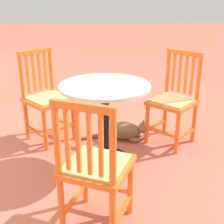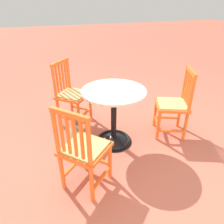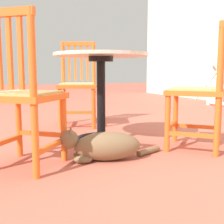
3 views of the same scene
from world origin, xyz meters
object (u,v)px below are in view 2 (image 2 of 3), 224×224
object	(u,v)px
cafe_table	(114,123)
orange_chair_near_fence	(83,150)
orange_chair_facing_out	(174,105)
tabby_cat	(75,134)
orange_chair_tucked_in	(72,95)

from	to	relation	value
cafe_table	orange_chair_near_fence	size ratio (longest dim) A/B	0.83
orange_chair_facing_out	orange_chair_near_fence	size ratio (longest dim) A/B	1.00
orange_chair_facing_out	tabby_cat	bearing A→B (deg)	-10.60
tabby_cat	orange_chair_facing_out	bearing A→B (deg)	169.40
orange_chair_near_fence	tabby_cat	bearing A→B (deg)	-91.75
tabby_cat	orange_chair_near_fence	bearing A→B (deg)	88.25
cafe_table	orange_chair_tucked_in	distance (m)	0.80
orange_chair_facing_out	cafe_table	bearing A→B (deg)	-3.88
orange_chair_facing_out	tabby_cat	distance (m)	1.34
orange_chair_near_fence	cafe_table	bearing A→B (deg)	-129.76
orange_chair_facing_out	orange_chair_near_fence	bearing A→B (deg)	22.40
orange_chair_near_fence	tabby_cat	world-z (taller)	orange_chair_near_fence
orange_chair_facing_out	orange_chair_tucked_in	distance (m)	1.42
orange_chair_facing_out	orange_chair_tucked_in	bearing A→B (deg)	-30.76
orange_chair_tucked_in	tabby_cat	size ratio (longest dim) A/B	1.22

